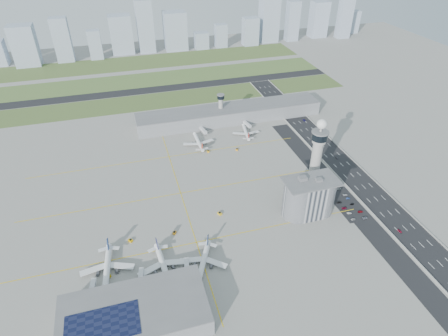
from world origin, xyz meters
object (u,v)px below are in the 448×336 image
object	(u,v)px
car_hw_0	(400,231)
jet_bridge_far_0	(201,129)
car_lot_10	(345,195)
tug_2	(174,232)
airplane_near_c	(203,260)
car_hw_4	(275,102)
car_lot_7	(360,212)
admin_building	(309,197)
secondary_tower	(221,105)
car_lot_8	(352,204)
airplane_far_a	(198,140)
car_hw_2	(304,120)
car_lot_3	(339,202)
jet_bridge_near_0	(91,299)
tug_4	(208,151)
car_lot_6	(365,218)
airplane_near_b	(163,264)
jet_bridge_far_1	(244,123)
tug_3	(220,213)
tug_5	(237,149)
tug_1	(130,240)
car_lot_9	(348,198)
tug_0	(109,275)
control_tower	(317,152)
car_lot_0	(353,219)
jet_bridge_near_2	(187,277)
car_lot_1	(349,213)
car_hw_1	(337,158)
car_lot_11	(339,189)
airplane_far_b	(246,130)
car_lot_4	(334,195)
jet_bridge_near_1	(140,288)
airplane_near_a	(106,266)
car_lot_5	(333,193)

from	to	relation	value
car_hw_0	jet_bridge_far_0	bearing A→B (deg)	110.36
car_lot_10	tug_2	bearing A→B (deg)	100.68
airplane_near_c	car_hw_4	xyz separation A→B (m)	(149.15, 231.54, -4.83)
car_lot_7	admin_building	bearing A→B (deg)	76.01
secondary_tower	car_lot_8	bearing A→B (deg)	-70.46
airplane_far_a	car_hw_2	world-z (taller)	airplane_far_a
car_lot_3	car_lot_7	distance (m)	18.12
jet_bridge_near_0	car_hw_0	world-z (taller)	jet_bridge_near_0
secondary_tower	tug_4	bearing A→B (deg)	-116.36
car_lot_6	car_hw_2	size ratio (longest dim) A/B	0.94
airplane_near_b	jet_bridge_far_1	world-z (taller)	airplane_near_b
tug_3	tug_5	distance (m)	98.38
tug_1	car_lot_9	bearing A→B (deg)	-39.01
jet_bridge_far_0	tug_0	world-z (taller)	jet_bridge_far_0
control_tower	car_lot_3	world-z (taller)	control_tower
airplane_far_a	car_lot_0	size ratio (longest dim) A/B	10.64
jet_bridge_near_0	car_hw_0	bearing A→B (deg)	-80.30
car_lot_3	car_hw_4	world-z (taller)	car_hw_4
jet_bridge_near_2	car_lot_1	xyz separation A→B (m)	(136.54, 27.38, -2.23)
car_lot_3	car_lot_8	distance (m)	10.28
jet_bridge_near_0	car_lot_10	bearing A→B (deg)	-66.62
car_hw_4	car_lot_0	bearing A→B (deg)	-96.90
tug_0	tug_2	world-z (taller)	tug_0
airplane_far_a	car_hw_4	distance (m)	137.19
jet_bridge_far_0	car_lot_1	xyz separation A→B (m)	(81.54, -165.62, -2.23)
car_hw_1	car_lot_1	bearing A→B (deg)	-109.40
car_lot_10	admin_building	bearing A→B (deg)	112.68
tug_2	car_lot_10	bearing A→B (deg)	30.63
admin_building	car_lot_11	distance (m)	46.75
jet_bridge_far_0	car_lot_3	size ratio (longest dim) A/B	3.40
airplane_far_b	jet_bridge_near_0	distance (m)	235.33
jet_bridge_near_0	car_lot_4	size ratio (longest dim) A/B	3.90
tug_4	car_lot_10	world-z (taller)	tug_4
car_hw_1	airplane_near_b	bearing A→B (deg)	-149.57
car_lot_6	airplane_near_c	bearing A→B (deg)	90.40
car_lot_6	car_lot_9	world-z (taller)	car_lot_6
airplane_near_c	jet_bridge_near_1	xyz separation A→B (m)	(-42.72, -8.58, -2.59)
tug_1	car_lot_8	size ratio (longest dim) A/B	0.97
tug_5	car_hw_1	size ratio (longest dim) A/B	0.83
airplane_near_a	tug_4	xyz separation A→B (m)	(101.75, 128.00, -5.03)
secondary_tower	car_lot_10	world-z (taller)	secondary_tower
car_lot_8	car_lot_5	bearing A→B (deg)	22.61
admin_building	jet_bridge_near_1	xyz separation A→B (m)	(-134.99, -39.00, -12.45)
airplane_near_b	airplane_far_b	distance (m)	196.43
car_hw_4	tug_3	bearing A→B (deg)	-124.06
tug_1	airplane_near_b	bearing A→B (deg)	-98.51
car_lot_7	car_lot_11	distance (m)	31.04
jet_bridge_near_2	car_lot_0	world-z (taller)	jet_bridge_near_2
airplane_near_c	car_hw_0	bearing A→B (deg)	111.17
tug_1	car_hw_2	size ratio (longest dim) A/B	0.68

